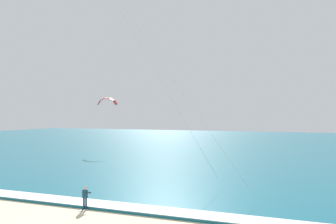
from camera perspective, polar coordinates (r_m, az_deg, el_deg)
The scene contains 5 objects.
sea at distance 84.24m, azimuth 10.36°, elevation -4.95°, with size 200.00×120.00×0.20m, color #146075.
surf_foam at distance 29.67m, azimuth -14.54°, elevation -13.30°, with size 200.00×2.02×0.04m, color white.
surfboard at distance 27.83m, azimuth -12.86°, elevation -14.59°, with size 0.49×1.42×0.09m.
kitesurfer at distance 27.63m, azimuth -12.83°, elevation -12.75°, with size 0.55×0.53×1.69m.
kite_distant at distance 65.50m, azimuth -9.52°, elevation 1.79°, with size 3.77×1.25×1.36m.
Camera 1 is at (17.31, -12.10, 6.88)m, focal length 38.98 mm.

